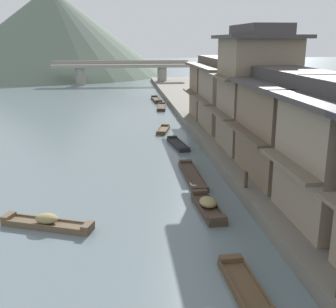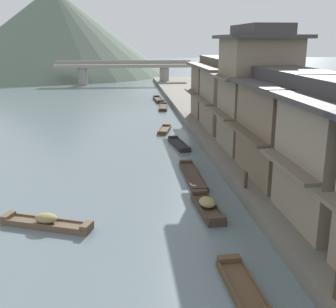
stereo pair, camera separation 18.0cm
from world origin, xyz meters
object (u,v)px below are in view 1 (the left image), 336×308
object	(u,v)px
house_waterfront_tall	(293,125)
house_waterfront_end	(216,87)
boat_midriver_upstream	(157,100)
mooring_post_dock_mid	(246,180)
boat_crossing_west	(192,176)
house_waterfront_narrow	(256,89)
boat_moored_second	(178,144)
boat_moored_third	(47,223)
house_waterfront_far	(229,95)
stone_bridge	(121,69)
boat_upstream_distant	(208,206)
boat_moored_nearest	(162,107)
boat_midriver_drifting	(245,287)
boat_moored_far	(163,130)

from	to	relation	value
house_waterfront_tall	house_waterfront_end	xyz separation A→B (m)	(-0.04, 19.80, 0.02)
boat_midriver_upstream	mooring_post_dock_mid	distance (m)	38.02
boat_crossing_west	house_waterfront_narrow	bearing A→B (deg)	39.99
boat_moored_second	boat_moored_third	xyz separation A→B (m)	(-8.02, -14.44, 0.09)
house_waterfront_far	stone_bridge	size ratio (longest dim) A/B	0.28
boat_upstream_distant	boat_crossing_west	xyz separation A→B (m)	(0.09, 5.29, -0.14)
house_waterfront_tall	stone_bridge	xyz separation A→B (m)	(-9.69, 59.20, -0.68)
house_waterfront_end	mooring_post_dock_mid	world-z (taller)	house_waterfront_end
boat_upstream_distant	mooring_post_dock_mid	xyz separation A→B (m)	(2.35, 1.43, 0.83)
boat_moored_nearest	boat_midriver_drifting	distance (m)	39.92
boat_moored_third	boat_midriver_upstream	world-z (taller)	boat_moored_third
boat_moored_second	stone_bridge	xyz separation A→B (m)	(-4.44, 49.09, 2.84)
boat_midriver_upstream	house_waterfront_far	world-z (taller)	house_waterfront_far
boat_moored_nearest	boat_crossing_west	distance (m)	27.68
boat_moored_nearest	boat_moored_third	world-z (taller)	boat_moored_third
boat_crossing_west	mooring_post_dock_mid	size ratio (longest dim) A/B	6.44
house_waterfront_tall	boat_moored_far	bearing A→B (deg)	110.32
boat_moored_nearest	house_waterfront_tall	bearing A→B (deg)	-80.93
house_waterfront_narrow	boat_crossing_west	bearing A→B (deg)	-140.01
boat_moored_third	house_waterfront_tall	world-z (taller)	house_waterfront_tall
boat_crossing_west	mooring_post_dock_mid	bearing A→B (deg)	-59.66
boat_midriver_drifting	boat_crossing_west	xyz separation A→B (m)	(0.22, 12.24, -0.02)
boat_midriver_drifting	house_waterfront_far	bearing A→B (deg)	77.31
house_waterfront_narrow	house_waterfront_far	xyz separation A→B (m)	(-0.10, 7.22, -1.31)
boat_midriver_drifting	house_waterfront_tall	size ratio (longest dim) A/B	0.51
boat_moored_nearest	boat_midriver_upstream	world-z (taller)	boat_midriver_upstream
boat_moored_third	house_waterfront_far	xyz separation A→B (m)	(13.00, 17.96, 3.42)
mooring_post_dock_mid	boat_crossing_west	bearing A→B (deg)	120.34
boat_moored_second	boat_moored_third	bearing A→B (deg)	-119.05
boat_moored_nearest	boat_moored_second	size ratio (longest dim) A/B	1.27
boat_midriver_upstream	boat_crossing_west	bearing A→B (deg)	-90.98
boat_moored_second	house_waterfront_tall	xyz separation A→B (m)	(5.25, -10.11, 3.51)
house_waterfront_tall	stone_bridge	size ratio (longest dim) A/B	0.28
boat_moored_nearest	mooring_post_dock_mid	size ratio (longest dim) A/B	6.33
house_waterfront_far	house_waterfront_end	bearing A→B (deg)	87.82
boat_moored_second	boat_upstream_distant	xyz separation A→B (m)	(-0.27, -13.40, 0.13)
boat_moored_far	boat_crossing_west	distance (m)	13.93
boat_moored_third	boat_moored_nearest	bearing A→B (deg)	75.91
house_waterfront_far	boat_upstream_distant	bearing A→B (deg)	-107.24
boat_moored_third	boat_upstream_distant	bearing A→B (deg)	7.63
boat_moored_far	stone_bridge	size ratio (longest dim) A/B	0.14
boat_moored_second	house_waterfront_narrow	world-z (taller)	house_waterfront_narrow
house_waterfront_end	stone_bridge	world-z (taller)	house_waterfront_end
house_waterfront_narrow	boat_moored_third	bearing A→B (deg)	-140.65
boat_moored_second	boat_midriver_drifting	bearing A→B (deg)	-91.12
boat_upstream_distant	house_waterfront_narrow	distance (m)	12.03
stone_bridge	mooring_post_dock_mid	bearing A→B (deg)	-83.91
boat_upstream_distant	boat_crossing_west	distance (m)	5.30
house_waterfront_tall	boat_moored_second	bearing A→B (deg)	117.45
house_waterfront_end	mooring_post_dock_mid	size ratio (longest dim) A/B	6.90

